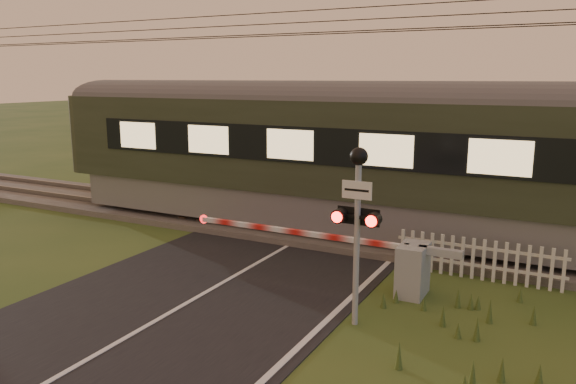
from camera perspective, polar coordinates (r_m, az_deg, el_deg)
The scene contains 7 objects.
ground at distance 10.96m, azimuth -12.05°, elevation -12.09°, with size 160.00×160.00×0.00m, color #304B1C.
road at distance 10.78m, azimuth -12.78°, elevation -12.47°, with size 6.00×140.00×0.03m.
track_bed at distance 16.17m, azimuth 2.69°, elevation -3.79°, with size 140.00×3.40×0.39m.
overhead_wires at distance 15.65m, azimuth 2.89°, elevation 16.62°, with size 120.00×0.62×0.62m.
boom_gate at distance 11.76m, azimuth 11.30°, elevation -7.27°, with size 6.21×0.82×1.09m.
crossing_signal at distance 9.72m, azimuth 7.09°, elevation -1.32°, with size 0.81×0.34×3.19m.
picket_fence at distance 12.98m, azimuth 18.76°, elevation -6.47°, with size 3.59×0.08×0.92m.
Camera 1 is at (6.50, -7.67, 4.36)m, focal length 35.00 mm.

